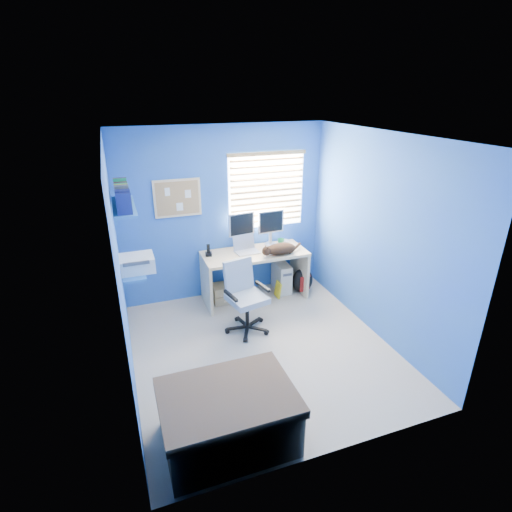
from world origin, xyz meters
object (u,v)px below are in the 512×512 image
object	(u,v)px
tower_pc	(281,277)
office_chair	(245,305)
laptop	(247,245)
cat	(281,249)
desk	(255,275)

from	to	relation	value
tower_pc	office_chair	distance (m)	1.23
laptop	cat	world-z (taller)	laptop
laptop	office_chair	distance (m)	0.98
tower_pc	laptop	bearing A→B (deg)	-170.54
laptop	cat	xyz separation A→B (m)	(0.43, -0.22, -0.03)
cat	tower_pc	xyz separation A→B (m)	(0.15, 0.29, -0.60)
desk	tower_pc	bearing A→B (deg)	12.11
desk	tower_pc	xyz separation A→B (m)	(0.48, 0.10, -0.14)
desk	laptop	bearing A→B (deg)	164.85
tower_pc	office_chair	size ratio (longest dim) A/B	0.49
cat	desk	bearing A→B (deg)	140.47
laptop	tower_pc	world-z (taller)	laptop
cat	office_chair	world-z (taller)	office_chair
cat	office_chair	distance (m)	1.03
desk	office_chair	distance (m)	0.85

